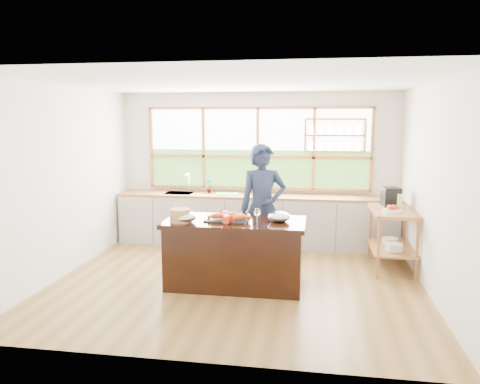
% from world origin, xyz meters
% --- Properties ---
extents(ground_plane, '(5.00, 5.00, 0.00)m').
position_xyz_m(ground_plane, '(0.00, 0.00, 0.00)').
color(ground_plane, olive).
extents(room_shell, '(5.02, 4.52, 2.71)m').
position_xyz_m(room_shell, '(0.02, 0.51, 1.75)').
color(room_shell, silver).
rests_on(room_shell, ground_plane).
extents(back_counter, '(4.90, 0.63, 0.90)m').
position_xyz_m(back_counter, '(-0.02, 1.94, 0.45)').
color(back_counter, '#ADABA4').
rests_on(back_counter, ground_plane).
extents(right_shelf_unit, '(0.62, 1.10, 0.90)m').
position_xyz_m(right_shelf_unit, '(2.19, 0.89, 0.60)').
color(right_shelf_unit, '#9B502A').
rests_on(right_shelf_unit, ground_plane).
extents(island, '(1.85, 0.90, 0.90)m').
position_xyz_m(island, '(0.00, -0.20, 0.45)').
color(island, black).
rests_on(island, ground_plane).
extents(cook, '(0.78, 0.62, 1.87)m').
position_xyz_m(cook, '(0.29, 0.51, 0.94)').
color(cook, '#1A223D').
rests_on(cook, ground_plane).
extents(potted_plant, '(0.16, 0.13, 0.27)m').
position_xyz_m(potted_plant, '(-0.86, 2.00, 1.03)').
color(potted_plant, slate).
rests_on(potted_plant, back_counter).
extents(cutting_board, '(0.46, 0.39, 0.01)m').
position_xyz_m(cutting_board, '(-0.51, 1.94, 0.91)').
color(cutting_board, green).
rests_on(cutting_board, back_counter).
extents(espresso_machine, '(0.29, 0.31, 0.29)m').
position_xyz_m(espresso_machine, '(2.19, 1.19, 1.05)').
color(espresso_machine, black).
rests_on(espresso_machine, right_shelf_unit).
extents(wine_bottle, '(0.08, 0.08, 0.26)m').
position_xyz_m(wine_bottle, '(2.24, 0.72, 1.03)').
color(wine_bottle, '#A3BB55').
rests_on(wine_bottle, right_shelf_unit).
extents(fruit_bowl, '(0.25, 0.25, 0.11)m').
position_xyz_m(fruit_bowl, '(2.14, 0.67, 0.94)').
color(fruit_bowl, silver).
rests_on(fruit_bowl, right_shelf_unit).
extents(slate_board, '(0.57, 0.43, 0.02)m').
position_xyz_m(slate_board, '(-0.10, -0.20, 0.91)').
color(slate_board, black).
rests_on(slate_board, island).
extents(lobster_pile, '(0.52, 0.48, 0.08)m').
position_xyz_m(lobster_pile, '(-0.08, -0.23, 0.96)').
color(lobster_pile, red).
rests_on(lobster_pile, slate_board).
extents(mixing_bowl_left, '(0.32, 0.32, 0.15)m').
position_xyz_m(mixing_bowl_left, '(-0.63, -0.40, 0.97)').
color(mixing_bowl_left, silver).
rests_on(mixing_bowl_left, island).
extents(mixing_bowl_right, '(0.29, 0.29, 0.14)m').
position_xyz_m(mixing_bowl_right, '(0.58, -0.17, 0.96)').
color(mixing_bowl_right, silver).
rests_on(mixing_bowl_right, island).
extents(wine_glass, '(0.08, 0.08, 0.22)m').
position_xyz_m(wine_glass, '(0.33, -0.46, 1.06)').
color(wine_glass, silver).
rests_on(wine_glass, island).
extents(wicker_basket, '(0.27, 0.27, 0.17)m').
position_xyz_m(wicker_basket, '(-0.68, -0.42, 0.99)').
color(wicker_basket, '#B97949').
rests_on(wicker_basket, island).
extents(parchment_roll, '(0.09, 0.30, 0.08)m').
position_xyz_m(parchment_roll, '(-0.80, -0.05, 0.94)').
color(parchment_roll, white).
rests_on(parchment_roll, island).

